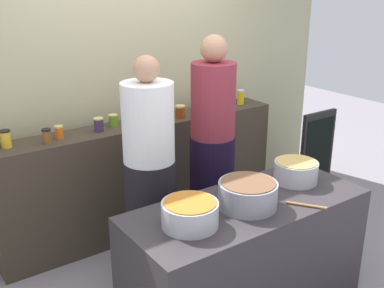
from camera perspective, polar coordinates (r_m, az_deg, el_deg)
The scene contains 21 objects.
ground at distance 3.75m, azimuth 3.20°, elevation -16.80°, with size 12.00×12.00×0.00m, color gray.
storefront_wall at distance 4.31m, azimuth -8.53°, elevation 9.69°, with size 4.80×0.12×3.00m, color #B6AF86.
display_shelf at distance 4.30m, azimuth -5.76°, elevation -3.95°, with size 2.70×0.36×1.03m, color #3D3427.
prep_table at distance 3.33m, azimuth 6.60°, elevation -13.55°, with size 1.70×0.70×0.82m, color #322B30.
preserve_jar_1 at distance 3.73m, azimuth -21.95°, elevation 0.60°, with size 0.08×0.08×0.14m.
preserve_jar_2 at distance 3.71m, azimuth -17.44°, elevation 0.92°, with size 0.07×0.07×0.12m.
preserve_jar_3 at distance 3.81m, azimuth -16.05°, elevation 1.43°, with size 0.07×0.07×0.10m.
preserve_jar_4 at distance 3.91m, azimuth -11.40°, elevation 2.36°, with size 0.08×0.08×0.12m.
preserve_jar_5 at distance 4.03m, azimuth -9.66°, elevation 2.89°, with size 0.08×0.08×0.10m.
preserve_jar_6 at distance 4.15m, azimuth -6.47°, elevation 3.61°, with size 0.08×0.08×0.11m.
preserve_jar_7 at distance 4.12m, azimuth -4.51°, elevation 3.57°, with size 0.09×0.09×0.12m.
preserve_jar_8 at distance 4.22m, azimuth -1.45°, elevation 4.01°, with size 0.09×0.09×0.12m.
preserve_jar_9 at distance 4.45m, azimuth 1.24°, elevation 4.90°, with size 0.08×0.08×0.12m.
preserve_jar_10 at distance 4.72m, azimuth 6.01°, elevation 5.79°, with size 0.07×0.07×0.15m.
cooking_pot_left at distance 2.81m, azimuth -0.26°, elevation -8.61°, with size 0.35×0.35×0.16m.
cooking_pot_center at distance 3.05m, azimuth 6.87°, elevation -6.18°, with size 0.39×0.39×0.17m.
cooking_pot_right at distance 3.48m, azimuth 12.65°, elevation -3.32°, with size 0.32×0.32×0.16m.
wooden_spoon at distance 3.15m, azimuth 13.89°, elevation -7.33°, with size 0.02×0.02×0.26m, color #9E703D.
cook_with_tongs at distance 3.51m, azimuth -5.19°, elevation -4.72°, with size 0.40×0.40×1.74m.
cook_in_cap at distance 3.89m, azimuth 2.51°, elevation -1.43°, with size 0.38×0.38×1.83m.
chalkboard_sign at distance 4.95m, azimuth 15.06°, elevation -1.58°, with size 0.45×0.05×0.98m.
Camera 1 is at (-1.89, -2.36, 2.23)m, focal length 43.35 mm.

